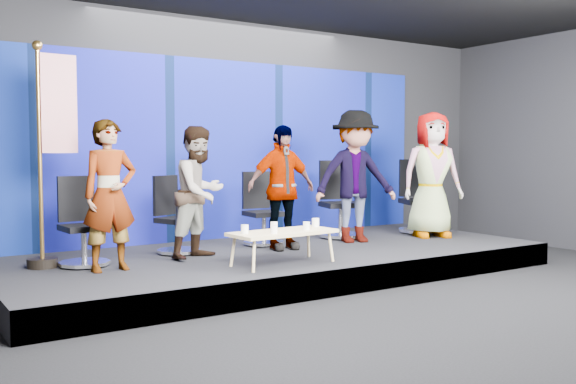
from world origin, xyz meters
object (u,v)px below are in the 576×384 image
mug_a (245,229)px  chair_a (82,236)px  panelist_c (281,187)px  mug_d (306,226)px  chair_d (339,212)px  mug_c (274,226)px  chair_b (176,228)px  mug_b (274,229)px  panelist_b (200,192)px  chair_c (262,221)px  panelist_d (355,176)px  panelist_e (432,175)px  mug_e (315,222)px  panelist_a (110,195)px  coffee_table (283,234)px  flag_stand (52,148)px  chair_e (418,209)px

mug_a → chair_a: bearing=142.3°
panelist_c → mug_d: 1.12m
chair_d → mug_c: size_ratio=12.18×
chair_b → mug_a: size_ratio=9.98×
mug_a → mug_b: bearing=-29.8°
mug_c → mug_d: mug_c is taller
panelist_b → chair_c: (1.18, 0.54, -0.46)m
panelist_d → mug_b: panelist_d is taller
panelist_e → mug_b: bearing=-142.4°
mug_a → mug_e: mug_e is taller
chair_a → panelist_b: bearing=-14.5°
chair_b → mug_a: chair_b is taller
panelist_a → mug_a: 1.49m
mug_d → panelist_c: bearing=73.5°
panelist_e → coffee_table: panelist_e is taller
chair_a → mug_c: bearing=-32.8°
panelist_d → mug_d: panelist_d is taller
panelist_d → mug_e: (-1.27, -0.82, -0.49)m
panelist_a → mug_d: bearing=-24.5°
panelist_b → mug_a: (0.12, -0.88, -0.36)m
coffee_table → panelist_a: bearing=158.9°
mug_a → mug_d: mug_a is taller
panelist_d → mug_b: 2.34m
chair_b → panelist_d: 2.63m
panelist_c → chair_d: bearing=24.4°
chair_c → chair_b: bearing=-174.3°
chair_d → mug_d: bearing=-121.8°
chair_a → panelist_c: (2.51, -0.21, 0.48)m
mug_e → panelist_d: bearing=33.0°
chair_a → panelist_c: bearing=-9.0°
panelist_a → mug_d: panelist_a is taller
panelist_b → coffee_table: (0.60, -0.91, -0.44)m
chair_c → mug_c: chair_c is taller
mug_d → panelist_d: bearing=33.6°
chair_c → panelist_d: (1.23, -0.50, 0.60)m
chair_d → panelist_d: panelist_d is taller
panelist_b → chair_c: size_ratio=1.58×
panelist_e → panelist_d: bearing=-165.7°
chair_c → panelist_c: 0.70m
panelist_c → mug_a: 1.45m
panelist_c → chair_d: 1.49m
chair_b → coffee_table: (0.71, -1.40, 0.03)m
mug_a → flag_stand: flag_stand is taller
mug_c → mug_d: (0.32, -0.19, -0.00)m
panelist_d → mug_e: panelist_d is taller
chair_b → panelist_b: bearing=-101.0°
mug_e → chair_c: bearing=88.3°
chair_b → panelist_b: (0.11, -0.49, 0.47)m
chair_e → flag_stand: flag_stand is taller
mug_b → mug_e: mug_e is taller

